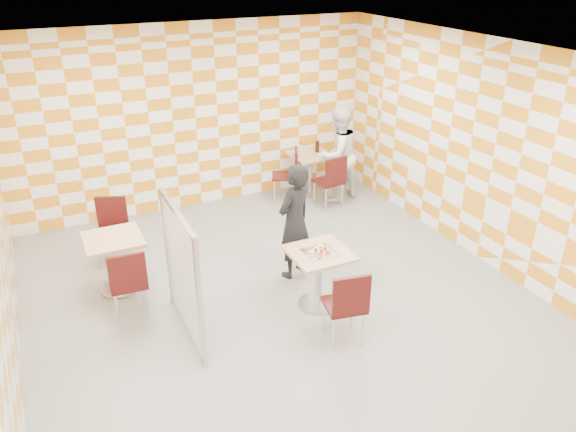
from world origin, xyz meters
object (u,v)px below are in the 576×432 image
Objects in this scene: chair_second_side at (290,171)px; second_table at (310,167)px; empty_table at (115,255)px; chair_main_front at (347,302)px; chair_empty_near at (128,280)px; man_white at (338,155)px; soda_bottle at (317,146)px; chair_empty_far at (112,225)px; sport_bottle at (301,149)px; partition at (182,273)px; main_table at (319,269)px; chair_second_front at (332,178)px; man_dark at (295,222)px.

second_table is at bearing 12.27° from chair_second_side.
chair_main_front is at bearing -46.68° from empty_table.
man_white reaches higher than chair_empty_near.
chair_empty_near reaches higher than empty_table.
chair_second_side is 4.02× the size of soda_bottle.
sport_bottle reaches higher than chair_empty_far.
man_white is at bearing 36.86° from partition.
partition is at bearing -136.31° from second_table.
soda_bottle reaches higher than chair_second_side.
soda_bottle is (-0.15, 0.46, 0.03)m from man_white.
partition is at bearing -66.57° from empty_table.
chair_second_side is (1.06, 3.04, 0.04)m from main_table.
man_dark is at bearing -132.15° from chair_second_front.
soda_bottle is at bearing 62.51° from main_table.
man_white is (0.75, -0.32, 0.28)m from chair_second_side.
chair_second_side is (3.21, 1.63, 0.04)m from empty_table.
soda_bottle is (3.78, 2.50, 0.31)m from chair_empty_near.
chair_second_side is 3.96m from chair_empty_near.
chair_second_front is at bearing 35.80° from partition.
chair_empty_far is at bearing -176.39° from chair_second_front.
main_table is at bearing -109.15° from chair_second_side.
man_dark is (2.12, -1.42, 0.24)m from chair_empty_far.
main_table and empty_table have the same top height.
soda_bottle is at bearing 14.37° from second_table.
second_table is 4.24m from chair_main_front.
empty_table is 3.02m from chair_main_front.
main_table is 3.52m from sport_bottle.
empty_table is at bearing -96.68° from chair_empty_far.
chair_empty_far is (-3.61, -0.23, 0.00)m from chair_second_front.
second_table is 0.81× the size of chair_empty_near.
chair_second_front is at bearing -98.21° from soda_bottle.
partition is at bearing 23.20° from man_white.
man_dark is at bearing -33.82° from chair_empty_far.
chair_main_front is 3.62m from chair_second_front.
chair_main_front is 1.00× the size of chair_empty_far.
man_white is at bearing 7.51° from chair_empty_far.
soda_bottle is (1.73, 3.97, 0.31)m from chair_main_front.
empty_table is at bearing 146.87° from main_table.
partition reaches higher than main_table.
chair_main_front is at bearing -109.65° from sport_bottle.
man_dark is (0.14, 1.59, 0.24)m from chair_main_front.
man_dark is (2.18, 0.11, 0.24)m from chair_empty_near.
chair_second_front is (1.55, 2.44, 0.04)m from main_table.
sport_bottle is (3.42, 1.02, 0.29)m from chair_empty_far.
chair_second_front reaches higher than second_table.
partition reaches higher than chair_second_side.
second_table is 4.05m from empty_table.
second_table is (1.50, 3.14, 0.00)m from main_table.
chair_second_front is at bearing 15.58° from empty_table.
main_table is 0.48× the size of partition.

